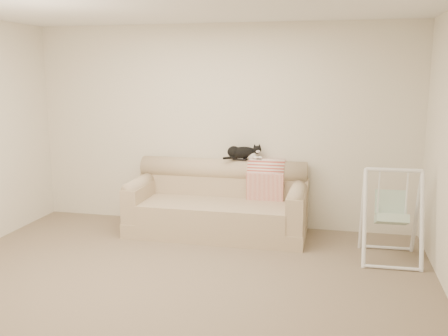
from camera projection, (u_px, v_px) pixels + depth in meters
name	position (u px, v px, depth m)	size (l,w,h in m)	color
ground_plane	(174.00, 283.00, 4.80)	(5.00, 5.00, 0.00)	#6F604F
room_shell	(171.00, 125.00, 4.51)	(5.04, 4.04, 2.60)	beige
sofa	(218.00, 205.00, 6.27)	(2.20, 0.93, 0.90)	tan
remote_a	(240.00, 159.00, 6.33)	(0.19, 0.08, 0.03)	black
remote_b	(256.00, 160.00, 6.29)	(0.18, 0.07, 0.02)	black
tuxedo_cat	(243.00, 152.00, 6.32)	(0.49, 0.31, 0.20)	black
throw_blanket	(267.00, 174.00, 6.29)	(0.46, 0.38, 0.58)	#BD4033
baby_swing	(391.00, 214.00, 5.32)	(0.63, 0.67, 1.01)	white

